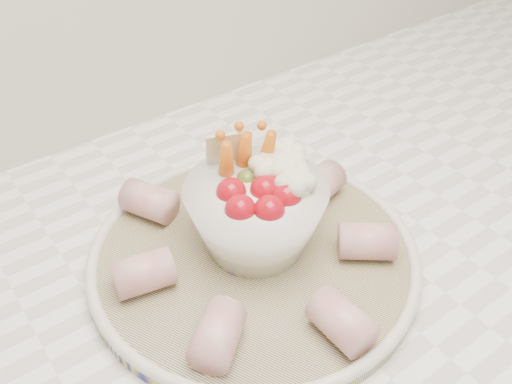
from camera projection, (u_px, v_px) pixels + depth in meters
serving_platter at (254, 255)px, 0.58m from camera, size 0.44×0.44×0.02m
veggie_bowl at (258, 209)px, 0.56m from camera, size 0.14×0.14×0.12m
cured_meat_rolls at (253, 239)px, 0.57m from camera, size 0.28×0.30×0.04m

